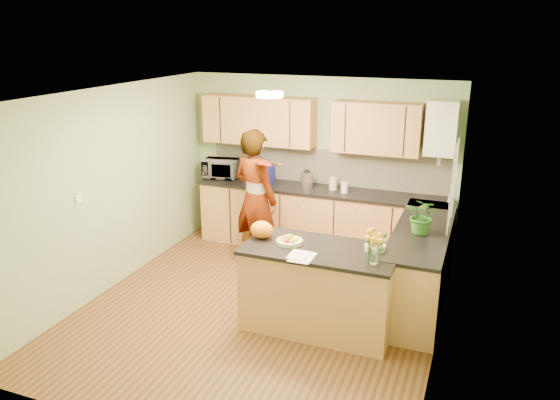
% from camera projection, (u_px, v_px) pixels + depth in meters
% --- Properties ---
extents(floor, '(4.50, 4.50, 0.00)m').
position_uv_depth(floor, '(261.00, 308.00, 6.44)').
color(floor, '#522E17').
rests_on(floor, ground).
extents(ceiling, '(4.00, 4.50, 0.02)m').
position_uv_depth(ceiling, '(259.00, 94.00, 5.67)').
color(ceiling, white).
rests_on(ceiling, wall_back).
extents(wall_back, '(4.00, 0.02, 2.50)m').
position_uv_depth(wall_back, '(320.00, 163.00, 8.05)').
color(wall_back, '#90AB7A').
rests_on(wall_back, floor).
extents(wall_front, '(4.00, 0.02, 2.50)m').
position_uv_depth(wall_front, '(141.00, 297.00, 4.06)').
color(wall_front, '#90AB7A').
rests_on(wall_front, floor).
extents(wall_left, '(0.02, 4.50, 2.50)m').
position_uv_depth(wall_left, '(111.00, 189.00, 6.74)').
color(wall_left, '#90AB7A').
rests_on(wall_left, floor).
extents(wall_right, '(0.02, 4.50, 2.50)m').
position_uv_depth(wall_right, '(447.00, 231.00, 5.37)').
color(wall_right, '#90AB7A').
rests_on(wall_right, floor).
extents(back_counter, '(3.64, 0.62, 0.94)m').
position_uv_depth(back_counter, '(319.00, 219.00, 7.99)').
color(back_counter, tan).
rests_on(back_counter, floor).
extents(right_counter, '(0.62, 2.24, 0.94)m').
position_uv_depth(right_counter, '(421.00, 265.00, 6.46)').
color(right_counter, tan).
rests_on(right_counter, floor).
extents(splashback, '(3.60, 0.02, 0.52)m').
position_uv_depth(splashback, '(326.00, 167.00, 8.02)').
color(splashback, beige).
rests_on(splashback, back_counter).
extents(upper_cabinets, '(3.20, 0.34, 0.70)m').
position_uv_depth(upper_cabinets, '(305.00, 123.00, 7.78)').
color(upper_cabinets, tan).
rests_on(upper_cabinets, wall_back).
extents(boiler, '(0.40, 0.30, 0.86)m').
position_uv_depth(boiler, '(442.00, 128.00, 7.13)').
color(boiler, white).
rests_on(boiler, wall_back).
extents(window_right, '(0.01, 1.30, 1.05)m').
position_uv_depth(window_right, '(454.00, 186.00, 5.81)').
color(window_right, white).
rests_on(window_right, wall_right).
extents(light_switch, '(0.02, 0.09, 0.09)m').
position_uv_depth(light_switch, '(79.00, 199.00, 6.19)').
color(light_switch, white).
rests_on(light_switch, wall_left).
extents(ceiling_lamp, '(0.30, 0.30, 0.07)m').
position_uv_depth(ceiling_lamp, '(270.00, 94.00, 5.95)').
color(ceiling_lamp, '#FFEABF').
rests_on(ceiling_lamp, ceiling).
extents(peninsula_island, '(1.63, 0.83, 0.93)m').
position_uv_depth(peninsula_island, '(319.00, 288.00, 5.91)').
color(peninsula_island, tan).
rests_on(peninsula_island, floor).
extents(fruit_dish, '(0.28, 0.28, 0.10)m').
position_uv_depth(fruit_dish, '(289.00, 240.00, 5.87)').
color(fruit_dish, beige).
rests_on(fruit_dish, peninsula_island).
extents(orange_bowl, '(0.22, 0.22, 0.13)m').
position_uv_depth(orange_bowl, '(375.00, 245.00, 5.69)').
color(orange_bowl, beige).
rests_on(orange_bowl, peninsula_island).
extents(flower_vase, '(0.23, 0.23, 0.43)m').
position_uv_depth(flower_vase, '(375.00, 236.00, 5.31)').
color(flower_vase, silver).
rests_on(flower_vase, peninsula_island).
extents(orange_bag, '(0.29, 0.26, 0.19)m').
position_uv_depth(orange_bag, '(262.00, 230.00, 6.02)').
color(orange_bag, orange).
rests_on(orange_bag, peninsula_island).
extents(papers, '(0.23, 0.31, 0.01)m').
position_uv_depth(papers, '(302.00, 257.00, 5.53)').
color(papers, white).
rests_on(papers, peninsula_island).
extents(violinist, '(0.81, 0.67, 1.91)m').
position_uv_depth(violinist, '(255.00, 199.00, 7.34)').
color(violinist, tan).
rests_on(violinist, floor).
extents(violin, '(0.58, 0.50, 0.14)m').
position_uv_depth(violin, '(262.00, 162.00, 6.90)').
color(violin, '#581005').
rests_on(violin, violinist).
extents(microwave, '(0.57, 0.44, 0.29)m').
position_uv_depth(microwave, '(221.00, 169.00, 8.39)').
color(microwave, white).
rests_on(microwave, back_counter).
extents(blue_box, '(0.34, 0.26, 0.25)m').
position_uv_depth(blue_box, '(262.00, 175.00, 8.09)').
color(blue_box, navy).
rests_on(blue_box, back_counter).
extents(kettle, '(0.17, 0.17, 0.32)m').
position_uv_depth(kettle, '(307.00, 179.00, 7.85)').
color(kettle, '#B7B8BC').
rests_on(kettle, back_counter).
extents(jar_cream, '(0.15, 0.15, 0.18)m').
position_uv_depth(jar_cream, '(333.00, 184.00, 7.78)').
color(jar_cream, beige).
rests_on(jar_cream, back_counter).
extents(jar_white, '(0.12, 0.12, 0.15)m').
position_uv_depth(jar_white, '(344.00, 188.00, 7.64)').
color(jar_white, white).
rests_on(jar_white, back_counter).
extents(potted_plant, '(0.46, 0.42, 0.42)m').
position_uv_depth(potted_plant, '(423.00, 216.00, 6.09)').
color(potted_plant, '#316C24').
rests_on(potted_plant, right_counter).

